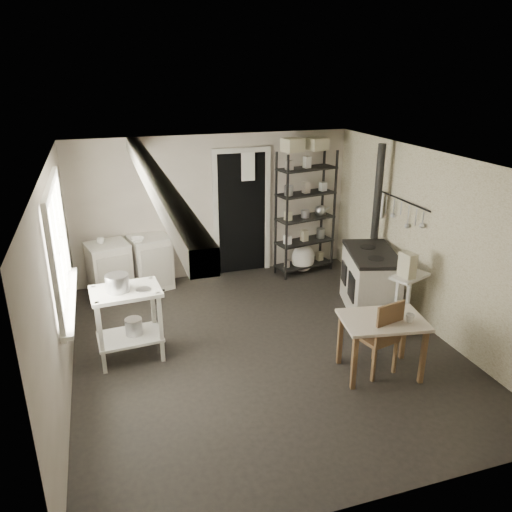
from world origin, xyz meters
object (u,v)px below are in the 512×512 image
object	(u,v)px
stove	(370,281)
chair	(376,332)
flour_sack	(303,258)
prep_table	(129,327)
stockpot	(118,286)
shelf_rack	(305,217)
work_table	(381,343)
base_cabinets	(130,264)

from	to	relation	value
stove	chair	distance (m)	1.54
stove	flour_sack	distance (m)	1.66
prep_table	stockpot	xyz separation A→B (m)	(-0.08, -0.01, 0.54)
prep_table	flour_sack	size ratio (longest dim) A/B	1.85
shelf_rack	stove	xyz separation A→B (m)	(0.32, -1.62, -0.51)
work_table	shelf_rack	bearing A→B (deg)	83.27
stockpot	chair	size ratio (longest dim) A/B	0.31
shelf_rack	work_table	bearing A→B (deg)	-108.02
prep_table	stockpot	bearing A→B (deg)	-175.38
prep_table	flour_sack	world-z (taller)	prep_table
prep_table	base_cabinets	size ratio (longest dim) A/B	0.70
stove	work_table	distance (m)	1.59
stove	chair	bearing A→B (deg)	-101.73
shelf_rack	work_table	xyz separation A→B (m)	(-0.36, -3.06, -0.57)
base_cabinets	stove	size ratio (longest dim) A/B	1.14
prep_table	flour_sack	xyz separation A→B (m)	(2.99, 1.86, -0.16)
shelf_rack	chair	bearing A→B (deg)	-108.71
flour_sack	stove	bearing A→B (deg)	-78.20
stove	chair	size ratio (longest dim) A/B	1.22
prep_table	work_table	distance (m)	2.90
stockpot	base_cabinets	distance (m)	2.00
base_cabinets	stove	bearing A→B (deg)	-41.59
stockpot	chair	distance (m)	2.95
chair	flour_sack	size ratio (longest dim) A/B	1.92
chair	flour_sack	distance (m)	3.01
prep_table	shelf_rack	world-z (taller)	shelf_rack
prep_table	stove	size ratio (longest dim) A/B	0.79
stockpot	shelf_rack	bearing A→B (deg)	31.43
stockpot	base_cabinets	xyz separation A→B (m)	(0.24, 1.93, -0.48)
stockpot	stove	bearing A→B (deg)	4.38
base_cabinets	work_table	xyz separation A→B (m)	(2.48, -3.10, -0.08)
stockpot	base_cabinets	bearing A→B (deg)	82.78
shelf_rack	work_table	distance (m)	3.13
shelf_rack	stove	bearing A→B (deg)	-90.12
chair	shelf_rack	bearing A→B (deg)	69.25
chair	stockpot	bearing A→B (deg)	144.28
stove	work_table	world-z (taller)	stove
base_cabinets	shelf_rack	world-z (taller)	shelf_rack
prep_table	chair	distance (m)	2.85
stockpot	stove	distance (m)	3.45
prep_table	chair	world-z (taller)	chair
shelf_rack	flour_sack	xyz separation A→B (m)	(-0.02, -0.01, -0.71)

